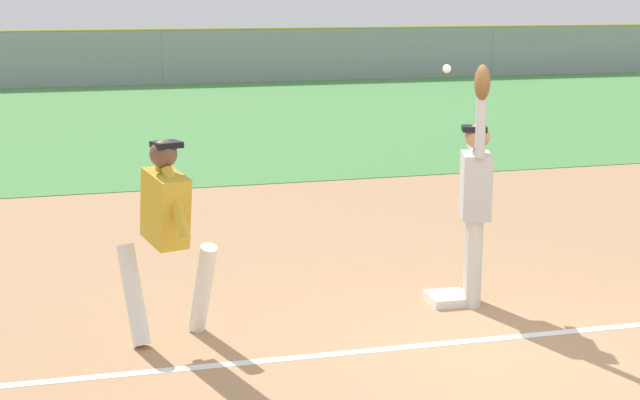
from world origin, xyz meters
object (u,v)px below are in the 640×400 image
(runner, at_px, (166,226))
(parked_car_tan, at_px, (199,57))
(first_base, at_px, (448,298))
(parked_car_blue, at_px, (13,60))
(fielder, at_px, (476,189))
(baseball, at_px, (447,69))
(parked_car_white, at_px, (363,53))

(runner, xyz_separation_m, parked_car_tan, (4.20, 26.28, -0.32))
(first_base, xyz_separation_m, runner, (-2.68, -0.26, 0.96))
(parked_car_blue, bearing_deg, first_base, -75.59)
(first_base, distance_m, parked_car_tan, 26.08)
(parked_car_tan, bearing_deg, runner, -93.11)
(first_base, xyz_separation_m, fielder, (0.20, -0.11, 1.08))
(fielder, xyz_separation_m, runner, (-2.87, -0.15, -0.12))
(fielder, height_order, parked_car_tan, fielder)
(runner, bearing_deg, baseball, -20.00)
(runner, bearing_deg, parked_car_tan, 63.68)
(parked_car_white, bearing_deg, parked_car_tan, -179.50)
(runner, height_order, parked_car_blue, runner)
(fielder, relative_size, parked_car_blue, 0.50)
(parked_car_white, bearing_deg, baseball, -110.26)
(fielder, distance_m, parked_car_blue, 26.85)
(runner, xyz_separation_m, parked_car_white, (10.58, 26.71, -0.32))
(parked_car_blue, bearing_deg, baseball, -76.24)
(parked_car_blue, bearing_deg, runner, -81.37)
(first_base, relative_size, parked_car_tan, 0.08)
(parked_car_blue, height_order, parked_car_white, same)
(fielder, height_order, parked_car_white, fielder)
(first_base, relative_size, parked_car_white, 0.08)
(baseball, height_order, parked_car_tan, baseball)
(fielder, height_order, parked_car_blue, fielder)
(fielder, bearing_deg, parked_car_tan, -73.89)
(baseball, bearing_deg, parked_car_white, 73.10)
(runner, bearing_deg, first_base, -11.81)
(first_base, distance_m, baseball, 2.26)
(runner, bearing_deg, fielder, -14.28)
(parked_car_white, bearing_deg, first_base, -110.00)
(runner, xyz_separation_m, parked_car_blue, (-2.23, 26.50, -0.32))
(runner, distance_m, parked_car_white, 28.74)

